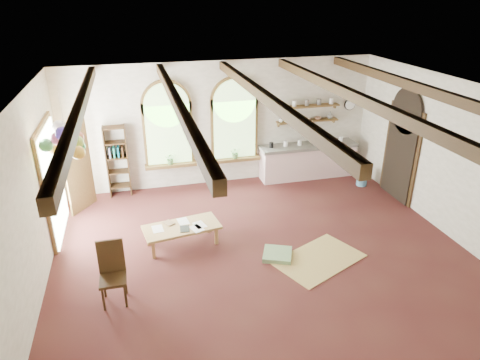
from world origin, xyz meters
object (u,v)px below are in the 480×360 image
object	(u,v)px
kitchen_counter	(307,160)
coffee_table	(182,228)
side_chair	(114,285)
balloon_cluster	(66,140)

from	to	relation	value
kitchen_counter	coffee_table	bearing A→B (deg)	-145.56
coffee_table	side_chair	xyz separation A→B (m)	(-1.31, -1.45, -0.07)
kitchen_counter	side_chair	bearing A→B (deg)	-141.58
coffee_table	balloon_cluster	bearing A→B (deg)	172.34
coffee_table	side_chair	bearing A→B (deg)	-132.14
kitchen_counter	coffee_table	distance (m)	4.60
balloon_cluster	side_chair	bearing A→B (deg)	-70.32
kitchen_counter	balloon_cluster	world-z (taller)	balloon_cluster
coffee_table	balloon_cluster	xyz separation A→B (m)	(-1.92, 0.26, 1.95)
coffee_table	side_chair	distance (m)	1.95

